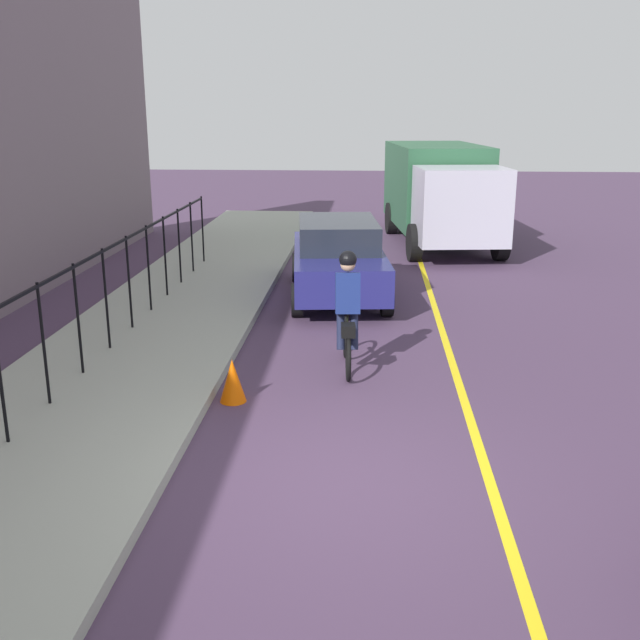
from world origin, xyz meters
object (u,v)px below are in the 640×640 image
(cyclist_lead, at_px, (347,312))
(box_truck_background, at_px, (440,190))
(parked_sedan_rear, at_px, (338,257))
(traffic_cone_near, at_px, (233,380))

(cyclist_lead, distance_m, box_truck_background, 11.23)
(parked_sedan_rear, bearing_deg, box_truck_background, 152.07)
(traffic_cone_near, bearing_deg, cyclist_lead, -48.35)
(parked_sedan_rear, xyz_separation_m, box_truck_background, (6.43, -2.64, 0.73))
(cyclist_lead, height_order, traffic_cone_near, cyclist_lead)
(traffic_cone_near, bearing_deg, box_truck_background, -17.15)
(parked_sedan_rear, bearing_deg, traffic_cone_near, -16.72)
(box_truck_background, relative_size, traffic_cone_near, 11.59)
(cyclist_lead, bearing_deg, traffic_cone_near, 127.57)
(box_truck_background, bearing_deg, traffic_cone_near, -23.42)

